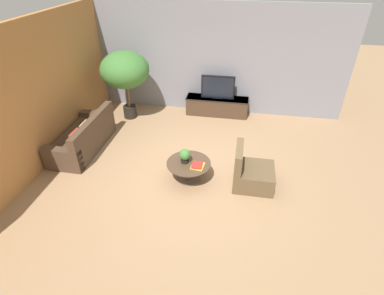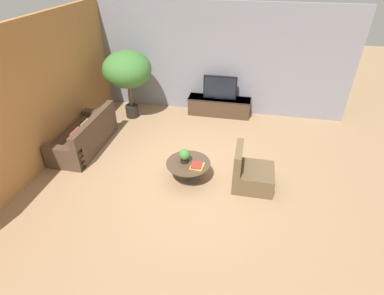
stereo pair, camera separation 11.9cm
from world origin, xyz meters
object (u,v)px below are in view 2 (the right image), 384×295
object	(u,v)px
coffee_table	(189,168)
armchair_wicker	(251,174)
potted_palm_tall	(127,71)
television	(220,88)
couch_by_wall	(86,137)
media_console	(219,106)
potted_plant_tabletop	(184,155)

from	to	relation	value
coffee_table	armchair_wicker	xyz separation A→B (m)	(1.26, 0.06, -0.02)
armchair_wicker	potted_palm_tall	world-z (taller)	potted_palm_tall
television	couch_by_wall	bearing A→B (deg)	-141.02
media_console	armchair_wicker	xyz separation A→B (m)	(1.01, -3.02, 0.00)
television	couch_by_wall	size ratio (longest dim) A/B	0.48
coffee_table	armchair_wicker	size ratio (longest dim) A/B	1.05
couch_by_wall	potted_palm_tall	distance (m)	2.12
coffee_table	potted_plant_tabletop	size ratio (longest dim) A/B	3.04
coffee_table	potted_palm_tall	xyz separation A→B (m)	(-2.18, 2.47, 1.07)
media_console	potted_palm_tall	size ratio (longest dim) A/B	0.95
media_console	coffee_table	world-z (taller)	media_console
media_console	television	size ratio (longest dim) A/B	1.92
armchair_wicker	potted_plant_tabletop	xyz separation A→B (m)	(-1.35, -0.05, 0.31)
potted_plant_tabletop	media_console	bearing A→B (deg)	83.80
couch_by_wall	armchair_wicker	xyz separation A→B (m)	(3.94, -0.65, -0.02)
potted_plant_tabletop	potted_palm_tall	bearing A→B (deg)	130.50
couch_by_wall	television	bearing A→B (deg)	128.98
armchair_wicker	couch_by_wall	bearing A→B (deg)	80.64
media_console	potted_plant_tabletop	size ratio (longest dim) A/B	6.00
television	potted_palm_tall	xyz separation A→B (m)	(-2.43, -0.61, 0.53)
potted_palm_tall	potted_plant_tabletop	xyz separation A→B (m)	(2.10, -2.46, -0.78)
armchair_wicker	potted_palm_tall	distance (m)	4.34
coffee_table	potted_plant_tabletop	world-z (taller)	potted_plant_tabletop
coffee_table	media_console	bearing A→B (deg)	85.39
potted_plant_tabletop	couch_by_wall	bearing A→B (deg)	164.93
potted_palm_tall	coffee_table	bearing A→B (deg)	-48.56
media_console	television	distance (m)	0.57
coffee_table	potted_palm_tall	distance (m)	3.47
media_console	potted_palm_tall	bearing A→B (deg)	-165.81
couch_by_wall	potted_plant_tabletop	distance (m)	2.70
television	coffee_table	world-z (taller)	television
television	armchair_wicker	distance (m)	3.24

